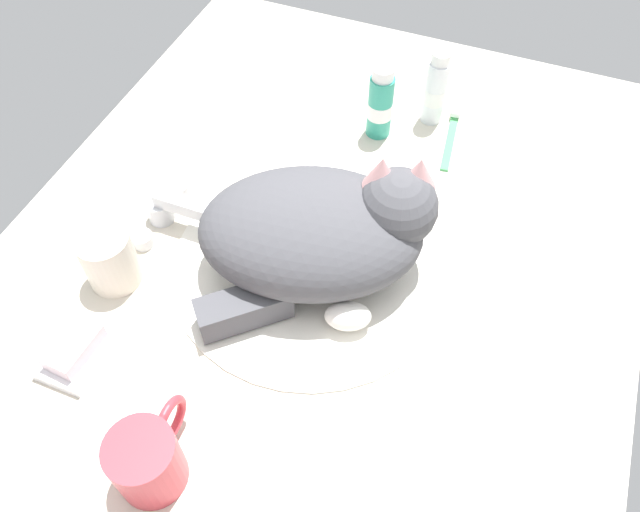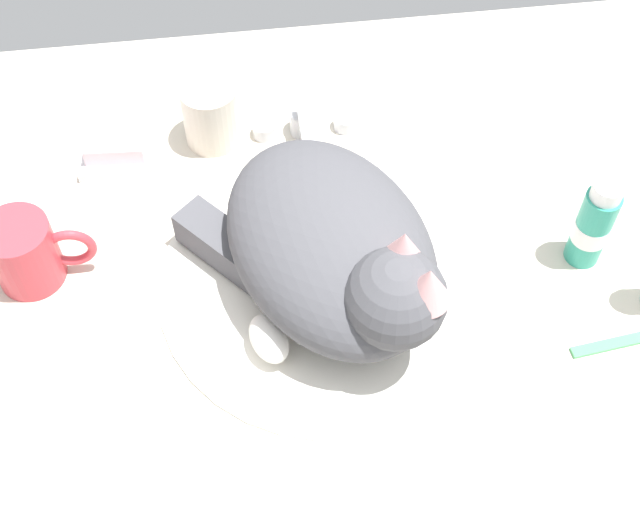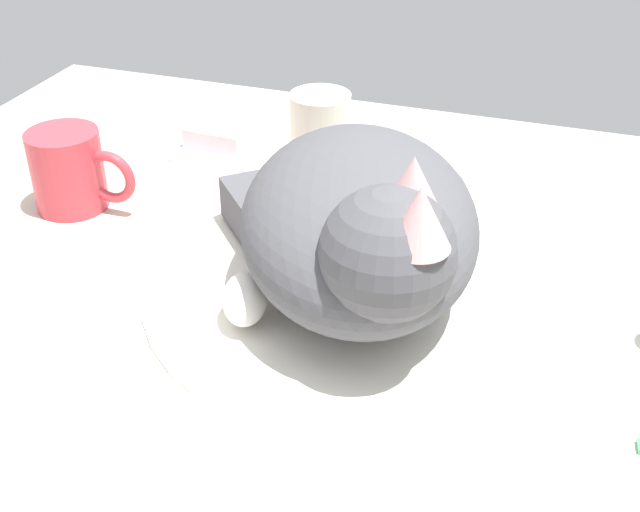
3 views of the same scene
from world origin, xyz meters
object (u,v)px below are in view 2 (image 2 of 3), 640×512
Objects in this scene: coffee_mug at (27,252)px; toothpaste_bottle at (593,225)px; faucet at (306,127)px; rinse_cup at (211,114)px; cat at (336,252)px; soap_bar at (115,146)px.

toothpaste_bottle reaches higher than coffee_mug.
faucet is 1.58× the size of rinse_cup.
cat is 2.73× the size of toothpaste_bottle.
coffee_mug is at bearing -119.10° from soap_bar.
soap_bar is at bearing -170.00° from rinse_cup.
cat is 26.74cm from rinse_cup.
coffee_mug is 26.66cm from rinse_cup.
cat is at bearing -177.22° from toothpaste_bottle.
cat is 27.32cm from toothpaste_bottle.
coffee_mug is (-31.51, 6.37, -3.24)cm from cat.
toothpaste_bottle is (58.74, -5.05, 1.46)cm from coffee_mug.
faucet is 34.82cm from coffee_mug.
soap_bar is (8.66, 15.55, -1.74)cm from coffee_mug.
cat is 2.92× the size of coffee_mug.
rinse_cup is 44.83cm from toothpaste_bottle.
coffee_mug is (-31.06, -15.65, 1.64)cm from faucet.
soap_bar is at bearing -179.75° from faucet.
toothpaste_bottle is (27.23, 1.32, -1.79)cm from cat.
faucet is at bearing 26.74° from coffee_mug.
coffee_mug is at bearing -153.26° from faucet.
toothpaste_bottle is (27.68, -20.70, 3.09)cm from faucet.
toothpaste_bottle is at bearing 2.78° from cat.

